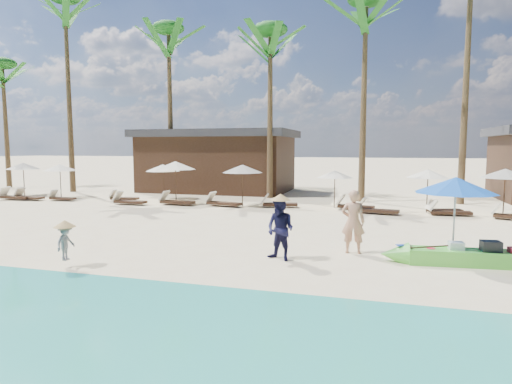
# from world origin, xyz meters

# --- Properties ---
(ground) EXTENTS (240.00, 240.00, 0.00)m
(ground) POSITION_xyz_m (0.00, 0.00, 0.00)
(ground) COLOR beige
(ground) RESTS_ON ground
(wet_sand_strip) EXTENTS (240.00, 4.50, 0.01)m
(wet_sand_strip) POSITION_xyz_m (0.00, -5.00, 0.00)
(wet_sand_strip) COLOR tan
(wet_sand_strip) RESTS_ON ground
(green_canoe) EXTENTS (5.30, 0.98, 0.67)m
(green_canoe) POSITION_xyz_m (5.50, 1.00, 0.23)
(green_canoe) COLOR #59CE3F
(green_canoe) RESTS_ON ground
(tourist) EXTENTS (0.70, 0.48, 1.88)m
(tourist) POSITION_xyz_m (2.35, 1.48, 0.94)
(tourist) COLOR tan
(tourist) RESTS_ON ground
(vendor_green) EXTENTS (1.03, 0.93, 1.73)m
(vendor_green) POSITION_xyz_m (0.47, 0.13, 0.87)
(vendor_green) COLOR #141335
(vendor_green) RESTS_ON ground
(vendor_yellow) EXTENTS (0.36, 0.61, 0.94)m
(vendor_yellow) POSITION_xyz_m (-4.76, -2.07, 0.65)
(vendor_yellow) COLOR gray
(vendor_yellow) RESTS_ON ground
(blue_umbrella) EXTENTS (2.15, 2.15, 2.31)m
(blue_umbrella) POSITION_xyz_m (5.06, 1.40, 2.09)
(blue_umbrella) COLOR #99999E
(blue_umbrella) RESTS_ON ground
(resort_parasol_1) EXTENTS (2.07, 2.07, 2.13)m
(resort_parasol_1) POSITION_xyz_m (-18.86, 11.06, 1.92)
(resort_parasol_1) COLOR #362016
(resort_parasol_1) RESTS_ON ground
(lounger_1_left) EXTENTS (2.02, 0.67, 0.68)m
(lounger_1_left) POSITION_xyz_m (-17.69, 9.07, 0.23)
(lounger_1_left) COLOR #362016
(lounger_1_left) RESTS_ON ground
(lounger_1_right) EXTENTS (1.91, 0.73, 0.64)m
(lounger_1_right) POSITION_xyz_m (-16.87, 9.25, 0.21)
(lounger_1_right) COLOR #362016
(lounger_1_right) RESTS_ON ground
(resort_parasol_2) EXTENTS (2.01, 2.01, 2.07)m
(resort_parasol_2) POSITION_xyz_m (-15.82, 10.80, 1.87)
(resort_parasol_2) COLOR #362016
(resort_parasol_2) RESTS_ON ground
(lounger_2_left) EXTENTS (1.65, 0.58, 0.55)m
(lounger_2_left) POSITION_xyz_m (-14.78, 9.56, 0.19)
(lounger_2_left) COLOR #362016
(lounger_2_left) RESTS_ON ground
(resort_parasol_3) EXTENTS (2.04, 2.04, 2.10)m
(resort_parasol_3) POSITION_xyz_m (-9.24, 11.64, 1.90)
(resort_parasol_3) COLOR #362016
(resort_parasol_3) RESTS_ON ground
(lounger_3_left) EXTENTS (1.75, 0.79, 0.57)m
(lounger_3_left) POSITION_xyz_m (-11.28, 10.50, 0.19)
(lounger_3_left) COLOR #362016
(lounger_3_left) RESTS_ON ground
(lounger_3_right) EXTENTS (1.87, 0.62, 0.63)m
(lounger_3_right) POSITION_xyz_m (-10.02, 9.10, 0.21)
(lounger_3_right) COLOR #362016
(lounger_3_right) RESTS_ON ground
(resort_parasol_4) EXTENTS (2.27, 2.27, 2.34)m
(resort_parasol_4) POSITION_xyz_m (-7.81, 10.43, 2.11)
(resort_parasol_4) COLOR #362016
(resort_parasol_4) RESTS_ON ground
(lounger_4_left) EXTENTS (2.00, 0.75, 0.67)m
(lounger_4_left) POSITION_xyz_m (-7.47, 9.64, 0.22)
(lounger_4_left) COLOR #362016
(lounger_4_left) RESTS_ON ground
(lounger_4_right) EXTENTS (2.03, 0.91, 0.67)m
(lounger_4_right) POSITION_xyz_m (-4.87, 9.84, 0.22)
(lounger_4_right) COLOR #362016
(lounger_4_right) RESTS_ON ground
(resort_parasol_5) EXTENTS (2.14, 2.14, 2.20)m
(resort_parasol_5) POSITION_xyz_m (-3.86, 10.28, 1.99)
(resort_parasol_5) COLOR #362016
(resort_parasol_5) RESTS_ON ground
(lounger_5_left) EXTENTS (1.96, 0.95, 0.64)m
(lounger_5_left) POSITION_xyz_m (-1.95, 10.27, 0.21)
(lounger_5_left) COLOR #362016
(lounger_5_left) RESTS_ON ground
(resort_parasol_6) EXTENTS (1.87, 1.87, 1.93)m
(resort_parasol_6) POSITION_xyz_m (0.90, 11.01, 1.74)
(resort_parasol_6) COLOR #362016
(resort_parasol_6) RESTS_ON ground
(lounger_6_left) EXTENTS (1.91, 0.80, 0.63)m
(lounger_6_left) POSITION_xyz_m (1.89, 10.53, 0.21)
(lounger_6_left) COLOR #362016
(lounger_6_left) RESTS_ON ground
(lounger_6_right) EXTENTS (2.00, 0.91, 0.66)m
(lounger_6_right) POSITION_xyz_m (2.96, 9.37, 0.22)
(lounger_6_right) COLOR #362016
(lounger_6_right) RESTS_ON ground
(resort_parasol_7) EXTENTS (2.01, 2.01, 2.07)m
(resort_parasol_7) POSITION_xyz_m (5.32, 10.53, 1.87)
(resort_parasol_7) COLOR #362016
(resort_parasol_7) RESTS_ON ground
(lounger_7_left) EXTENTS (1.88, 0.67, 0.63)m
(lounger_7_left) POSITION_xyz_m (6.14, 9.79, 0.21)
(lounger_7_left) COLOR #362016
(lounger_7_left) RESTS_ON ground
(lounger_7_right) EXTENTS (1.75, 0.99, 0.57)m
(lounger_7_right) POSITION_xyz_m (6.00, 10.43, 0.19)
(lounger_7_right) COLOR #362016
(lounger_7_right) RESTS_ON ground
(resort_parasol_8) EXTENTS (2.10, 2.10, 2.17)m
(resort_parasol_8) POSITION_xyz_m (8.49, 10.08, 1.95)
(resort_parasol_8) COLOR #362016
(resort_parasol_8) RESTS_ON ground
(palm_0) EXTENTS (2.08, 2.08, 9.90)m
(palm_0) POSITION_xyz_m (-24.62, 15.48, 8.11)
(palm_0) COLOR brown
(palm_0) RESTS_ON ground
(palm_1) EXTENTS (2.08, 2.08, 13.60)m
(palm_1) POSITION_xyz_m (-17.59, 14.06, 10.82)
(palm_1) COLOR brown
(palm_1) RESTS_ON ground
(palm_2) EXTENTS (2.08, 2.08, 11.33)m
(palm_2) POSITION_xyz_m (-10.45, 15.08, 9.18)
(palm_2) COLOR brown
(palm_2) RESTS_ON ground
(palm_3) EXTENTS (2.08, 2.08, 10.52)m
(palm_3) POSITION_xyz_m (-3.36, 14.27, 8.58)
(palm_3) COLOR brown
(palm_3) RESTS_ON ground
(palm_4) EXTENTS (2.08, 2.08, 11.70)m
(palm_4) POSITION_xyz_m (2.15, 14.01, 9.45)
(palm_4) COLOR brown
(palm_4) RESTS_ON ground
(palm_5) EXTENTS (2.08, 2.08, 13.60)m
(palm_5) POSITION_xyz_m (7.45, 14.38, 10.82)
(palm_5) COLOR brown
(palm_5) RESTS_ON ground
(pavilion_west) EXTENTS (10.80, 6.60, 4.30)m
(pavilion_west) POSITION_xyz_m (-8.00, 17.50, 2.19)
(pavilion_west) COLOR #362016
(pavilion_west) RESTS_ON ground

